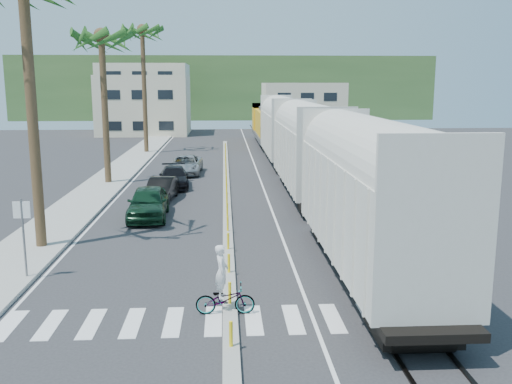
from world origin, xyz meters
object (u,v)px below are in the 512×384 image
(car_lead, at_px, (148,203))
(cyclist, at_px, (224,292))
(street_sign, at_px, (23,227))
(car_second, at_px, (161,189))

(car_lead, distance_m, cyclist, 13.48)
(street_sign, height_order, car_second, street_sign)
(street_sign, xyz_separation_m, car_second, (3.36, 14.06, -1.29))
(street_sign, distance_m, car_lead, 9.98)
(cyclist, bearing_deg, car_second, 12.85)
(car_second, xyz_separation_m, cyclist, (3.77, -17.55, 0.03))
(street_sign, xyz_separation_m, cyclist, (7.13, -3.48, -1.26))
(car_second, relative_size, cyclist, 1.94)
(car_second, bearing_deg, street_sign, -97.56)
(street_sign, bearing_deg, cyclist, -26.04)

